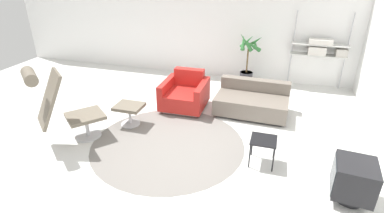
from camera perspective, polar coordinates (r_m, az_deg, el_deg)
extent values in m
plane|color=silver|center=(5.25, -1.69, -5.69)|extent=(12.00, 12.00, 0.00)
cube|color=white|center=(7.77, 6.07, 15.70)|extent=(12.00, 0.06, 2.80)
cylinder|color=slate|center=(5.06, -4.60, -7.05)|extent=(2.54, 2.54, 0.01)
cylinder|color=#BCBCC1|center=(5.55, -19.10, -5.25)|extent=(0.62, 0.62, 0.02)
cylinder|color=#BCBCC1|center=(5.47, -19.36, -3.65)|extent=(0.06, 0.06, 0.34)
cube|color=#6B6051|center=(5.37, -19.68, -1.71)|extent=(0.79, 0.79, 0.06)
cube|color=#6B6051|center=(5.13, -25.56, 1.33)|extent=(0.68, 0.67, 0.84)
cylinder|color=#6B6051|center=(4.98, -28.57, 5.07)|extent=(0.49, 0.45, 0.19)
cylinder|color=#BCBCC1|center=(5.74, -11.59, -3.22)|extent=(0.36, 0.36, 0.02)
cylinder|color=#BCBCC1|center=(5.66, -11.74, -1.73)|extent=(0.05, 0.05, 0.32)
cube|color=#6B6051|center=(5.58, -11.91, 0.00)|extent=(0.50, 0.42, 0.06)
cube|color=silver|center=(6.25, -1.41, 0.08)|extent=(0.72, 0.75, 0.06)
cube|color=red|center=(6.17, -1.43, 1.64)|extent=(0.64, 0.91, 0.31)
cube|color=red|center=(6.37, -0.50, 5.67)|extent=(0.63, 0.19, 0.36)
cube|color=red|center=(6.04, 1.95, 2.09)|extent=(0.13, 0.90, 0.51)
cube|color=red|center=(6.25, -4.73, 2.84)|extent=(0.13, 0.90, 0.51)
cube|color=black|center=(6.13, 11.14, -1.03)|extent=(1.27, 0.79, 0.05)
cube|color=#70665B|center=(6.05, 11.28, 0.54)|extent=(1.42, 0.93, 0.32)
cube|color=#70665B|center=(6.26, 11.96, 4.09)|extent=(1.40, 0.25, 0.23)
cube|color=black|center=(4.51, 13.51, -6.21)|extent=(0.38, 0.38, 0.02)
cylinder|color=black|center=(4.49, 10.91, -9.26)|extent=(0.02, 0.02, 0.39)
cylinder|color=black|center=(4.48, 15.22, -9.82)|extent=(0.02, 0.02, 0.39)
cylinder|color=black|center=(4.77, 11.40, -7.02)|extent=(0.02, 0.02, 0.39)
cylinder|color=black|center=(4.76, 15.43, -7.54)|extent=(0.02, 0.02, 0.39)
cylinder|color=black|center=(4.46, 27.74, -14.78)|extent=(0.35, 0.35, 0.11)
cube|color=black|center=(4.30, 28.50, -11.93)|extent=(0.52, 0.57, 0.44)
cube|color=#282D33|center=(4.26, 25.30, -11.49)|extent=(0.06, 0.46, 0.38)
cylinder|color=#333338|center=(7.54, 10.22, 5.31)|extent=(0.31, 0.31, 0.32)
cylinder|color=#382819|center=(7.49, 10.30, 6.37)|extent=(0.29, 0.29, 0.02)
cylinder|color=brown|center=(7.39, 10.49, 8.59)|extent=(0.04, 0.04, 0.59)
cone|color=#2D6B33|center=(7.28, 11.95, 11.50)|extent=(0.12, 0.37, 0.30)
cone|color=#2D6B33|center=(7.42, 11.97, 12.02)|extent=(0.42, 0.38, 0.37)
cone|color=#2D6B33|center=(7.41, 10.40, 12.05)|extent=(0.36, 0.24, 0.34)
cone|color=#2D6B33|center=(7.28, 9.71, 11.91)|extent=(0.13, 0.34, 0.35)
cone|color=#2D6B33|center=(7.13, 10.24, 11.96)|extent=(0.40, 0.22, 0.43)
cone|color=#2D6B33|center=(7.11, 11.36, 11.36)|extent=(0.44, 0.31, 0.34)
cylinder|color=#BCBCC1|center=(7.66, 18.55, 10.41)|extent=(0.03, 0.03, 1.77)
cylinder|color=#BCBCC1|center=(7.79, 27.31, 9.12)|extent=(0.03, 0.03, 1.77)
cube|color=silver|center=(7.60, 22.95, 9.02)|extent=(1.24, 0.28, 0.02)
cube|color=silver|center=(7.54, 23.27, 10.81)|extent=(1.24, 0.28, 0.02)
cube|color=beige|center=(7.56, 22.69, 9.82)|extent=(0.38, 0.24, 0.19)
cube|color=silver|center=(7.52, 23.30, 11.28)|extent=(0.51, 0.24, 0.11)
cube|color=#B7B2A8|center=(7.63, 26.56, 9.18)|extent=(0.24, 0.24, 0.17)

